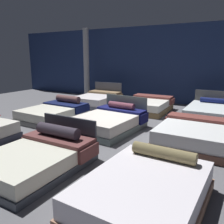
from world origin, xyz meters
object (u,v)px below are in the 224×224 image
(bed_2, at_px, (145,192))
(support_pillar, at_px, (86,64))
(bed_8, at_px, (210,112))
(bed_4, at_px, (109,122))
(bed_7, at_px, (147,105))
(bed_1, at_px, (39,157))
(bed_5, at_px, (193,135))
(bed_3, at_px, (54,113))
(bed_6, at_px, (98,100))

(bed_2, bearing_deg, support_pillar, 132.30)
(bed_2, xyz_separation_m, bed_8, (0.04, 5.76, -0.01))
(bed_4, height_order, bed_7, bed_4)
(bed_1, relative_size, bed_5, 1.09)
(bed_8, bearing_deg, bed_5, -90.98)
(bed_1, height_order, bed_2, bed_1)
(support_pillar, bearing_deg, bed_2, -48.84)
(bed_3, bearing_deg, bed_5, 0.72)
(bed_2, relative_size, bed_8, 0.99)
(bed_3, distance_m, bed_7, 3.61)
(bed_4, bearing_deg, bed_6, 132.13)
(bed_2, distance_m, bed_8, 5.76)
(bed_3, bearing_deg, bed_6, 92.61)
(bed_2, xyz_separation_m, bed_3, (-4.59, 2.96, -0.01))
(bed_3, bearing_deg, bed_4, -0.81)
(bed_1, bearing_deg, bed_3, 128.80)
(bed_8, xyz_separation_m, support_pillar, (-6.39, 1.50, 1.52))
(bed_4, bearing_deg, bed_1, -85.14)
(support_pillar, bearing_deg, bed_7, -20.39)
(bed_6, bearing_deg, bed_4, -53.49)
(bed_5, height_order, bed_6, bed_6)
(bed_5, distance_m, support_pillar, 7.86)
(bed_5, height_order, bed_8, bed_8)
(bed_6, xyz_separation_m, bed_7, (2.37, -0.02, -0.00))
(bed_2, height_order, bed_6, bed_6)
(bed_8, bearing_deg, support_pillar, 165.63)
(bed_1, xyz_separation_m, bed_8, (2.29, 5.66, -0.00))
(bed_3, xyz_separation_m, bed_4, (2.25, -0.07, 0.01))
(bed_4, distance_m, bed_6, 3.71)
(bed_1, relative_size, bed_4, 0.96)
(bed_6, height_order, support_pillar, support_pillar)
(bed_1, xyz_separation_m, bed_6, (-2.42, 5.67, 0.01))
(bed_5, height_order, bed_7, bed_5)
(bed_7, relative_size, bed_8, 0.96)
(bed_4, distance_m, bed_5, 2.38)
(bed_2, bearing_deg, bed_8, 90.74)
(bed_8, bearing_deg, bed_4, -130.78)
(bed_5, bearing_deg, bed_3, 179.06)
(bed_2, relative_size, bed_5, 1.11)
(bed_3, height_order, bed_7, bed_3)
(bed_3, distance_m, support_pillar, 4.88)
(bed_4, bearing_deg, bed_7, 92.30)
(bed_1, bearing_deg, bed_8, 67.50)
(bed_2, distance_m, bed_5, 2.94)
(bed_4, relative_size, bed_7, 1.05)
(bed_5, relative_size, bed_6, 0.90)
(bed_4, xyz_separation_m, bed_8, (2.37, 2.87, -0.02))
(support_pillar, bearing_deg, bed_1, -60.22)
(bed_3, xyz_separation_m, bed_5, (4.64, -0.02, 0.01))
(bed_2, height_order, bed_7, bed_2)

